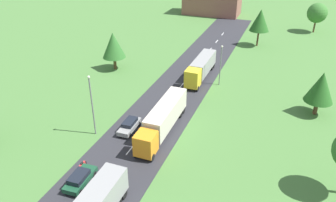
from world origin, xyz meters
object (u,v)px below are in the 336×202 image
at_px(truck_second, 163,118).
at_px(tree_elm, 321,87).
at_px(car_second, 80,179).
at_px(lamppost_second, 92,103).
at_px(motorcycle_courier, 81,166).
at_px(tree_birch, 260,20).
at_px(tree_maple, 317,13).
at_px(tree_pine, 113,45).
at_px(car_third, 129,125).
at_px(lamppost_third, 221,63).
at_px(distant_building, 212,1).
at_px(truck_third, 201,67).

xyz_separation_m(truck_second, tree_elm, (19.84, 12.97, 2.30)).
xyz_separation_m(car_second, lamppost_second, (-3.84, 9.28, 4.07)).
xyz_separation_m(motorcycle_courier, tree_birch, (13.17, 52.52, 5.51)).
height_order(tree_birch, tree_maple, tree_birch).
distance_m(lamppost_second, tree_birch, 48.06).
relative_size(car_second, lamppost_second, 0.52).
bearing_deg(tree_maple, motorcycle_courier, -110.37).
xyz_separation_m(motorcycle_courier, tree_maple, (25.58, 68.88, 4.50)).
height_order(tree_maple, tree_pine, tree_maple).
distance_m(car_second, tree_pine, 33.14).
height_order(car_third, tree_maple, tree_maple).
relative_size(car_second, car_third, 1.00).
xyz_separation_m(car_second, tree_elm, (24.55, 26.11, 3.68)).
xyz_separation_m(car_second, tree_pine, (-12.49, 30.42, 4.12)).
bearing_deg(car_second, tree_elm, 46.77).
relative_size(truck_second, car_third, 2.99).
distance_m(tree_pine, tree_elm, 37.29).
bearing_deg(motorcycle_courier, lamppost_third, 71.17).
height_order(car_second, tree_maple, tree_maple).
bearing_deg(car_second, tree_birch, 77.77).
relative_size(tree_birch, tree_elm, 1.24).
height_order(lamppost_second, tree_pine, lamppost_second).
xyz_separation_m(lamppost_third, distant_building, (-14.24, 49.20, -0.00)).
bearing_deg(tree_birch, lamppost_second, -109.07).
height_order(truck_third, car_second, truck_third).
relative_size(lamppost_third, tree_birch, 0.86).
relative_size(car_third, tree_elm, 0.68).
bearing_deg(car_second, motorcycle_courier, 121.15).
height_order(truck_second, lamppost_third, lamppost_third).
bearing_deg(tree_birch, tree_maple, 52.84).
height_order(truck_second, tree_elm, tree_elm).
distance_m(motorcycle_courier, tree_pine, 30.69).
bearing_deg(truck_third, motorcycle_courier, -100.90).
xyz_separation_m(truck_second, motorcycle_courier, (-6.02, -10.97, -1.66)).
bearing_deg(car_third, truck_third, 78.18).
distance_m(car_third, distant_building, 68.66).
bearing_deg(motorcycle_courier, tree_elm, 42.79).
xyz_separation_m(tree_birch, distant_building, (-17.63, 25.37, -1.90)).
height_order(truck_second, motorcycle_courier, truck_second).
relative_size(truck_third, tree_pine, 1.69).
bearing_deg(distant_building, lamppost_second, -88.44).
distance_m(tree_birch, tree_maple, 20.56).
distance_m(tree_birch, distant_building, 30.95).
height_order(lamppost_third, distant_building, distant_building).
bearing_deg(tree_maple, lamppost_third, -111.45).
relative_size(tree_elm, distant_building, 0.40).
distance_m(car_second, motorcycle_courier, 2.56).
height_order(motorcycle_courier, tree_elm, tree_elm).
xyz_separation_m(tree_pine, tree_elm, (37.04, -4.30, -0.44)).
bearing_deg(tree_elm, tree_pine, 173.37).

